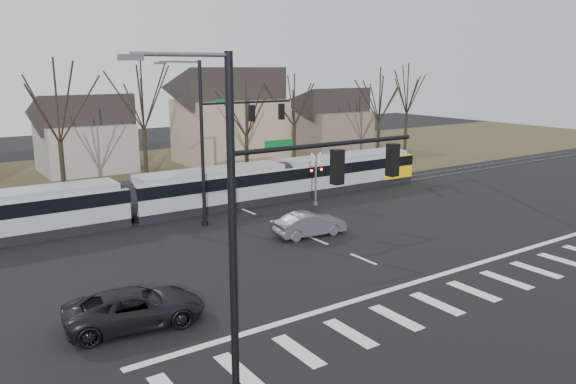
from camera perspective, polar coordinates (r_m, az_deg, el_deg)
ground at (r=28.38m, az=10.37°, el=-7.84°), size 140.00×140.00×0.00m
grass_verge at (r=55.05m, az=-13.59°, el=1.99°), size 140.00×28.00×0.01m
crosswalk at (r=25.90m, az=16.66°, el=-10.20°), size 27.00×2.60×0.01m
stop_line at (r=27.22m, az=13.05°, el=-8.85°), size 28.00×0.35×0.01m
lane_dashes at (r=40.76m, az=-5.54°, el=-1.37°), size 0.18×30.00×0.01m
rail_pair at (r=40.59m, az=-5.41°, el=-1.39°), size 90.00×1.52×0.06m
tram at (r=39.59m, az=-7.93°, el=0.43°), size 37.37×2.77×2.83m
sedan at (r=33.27m, az=2.24°, el=-3.28°), size 2.36×4.61×1.42m
suv at (r=22.84m, az=-15.26°, el=-11.28°), size 3.91×5.98×1.47m
signal_pole_near_left at (r=15.87m, az=-0.63°, el=-2.42°), size 9.28×0.44×10.20m
signal_pole_far at (r=35.58m, az=-6.42°, el=5.89°), size 9.28×0.44×10.20m
rail_crossing_signal at (r=40.37m, az=2.84°, el=1.27°), size 1.08×0.36×4.00m
tree_row at (r=49.64m, az=-9.23°, el=6.88°), size 59.20×7.20×10.00m
house_b at (r=56.80m, az=-19.99°, el=5.95°), size 8.64×7.56×7.65m
house_c at (r=58.98m, az=-5.95°, el=8.09°), size 10.80×8.64×10.10m
house_d at (r=69.02m, az=4.38°, el=7.72°), size 8.64×7.56×7.65m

